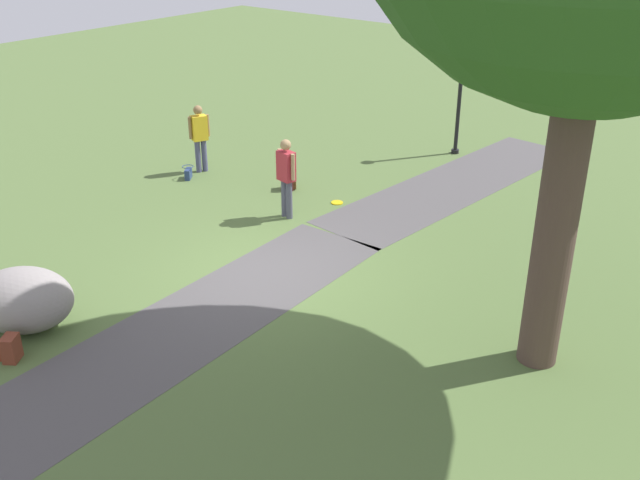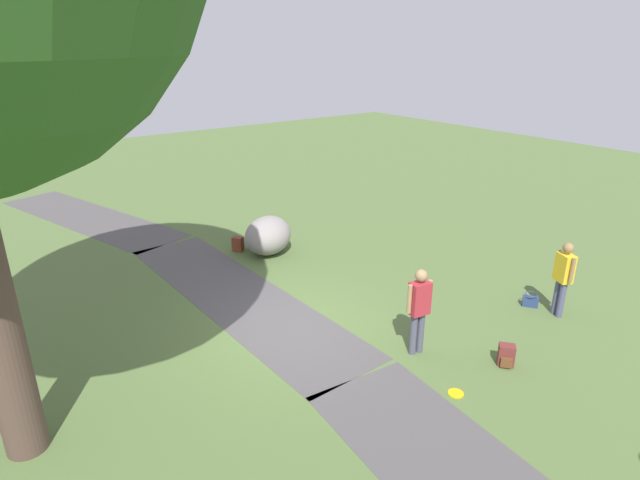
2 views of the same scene
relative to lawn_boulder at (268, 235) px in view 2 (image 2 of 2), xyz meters
name	(u,v)px [view 2 (image 2 of 2)]	position (x,y,z in m)	size (l,w,h in m)	color
ground_plane	(293,328)	(-3.71, 1.69, -0.51)	(48.00, 48.00, 0.00)	#4F6736
footpath_segment_mid	(237,295)	(-1.74, 1.91, -0.50)	(8.06, 2.19, 0.01)	#4C494A
footpath_segment_far	(89,217)	(6.09, 3.18, -0.50)	(8.22, 4.14, 0.01)	#4C494A
lawn_boulder	(268,235)	(0.00, 0.00, 0.00)	(1.87, 1.94, 1.01)	gray
woman_with_handbag	(563,274)	(-6.58, -3.10, 0.44)	(0.48, 0.36, 1.64)	#4B4B6E
man_near_boulder	(419,306)	(-5.79, 0.33, 0.47)	(0.30, 0.51, 1.69)	#4A4B5D
handbag_on_grass	(530,301)	(-6.03, -2.99, -0.37)	(0.38, 0.38, 0.31)	navy
backpack_by_boulder	(238,244)	(0.62, 0.60, -0.31)	(0.34, 0.35, 0.40)	brown
spare_backpack_on_lawn	(506,356)	(-7.03, -0.67, -0.31)	(0.35, 0.35, 0.40)	maroon
frisbee_on_grass	(456,393)	(-7.04, 0.69, -0.50)	(0.26, 0.26, 0.02)	gold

